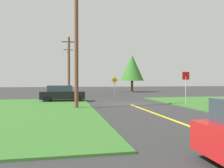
{
  "coord_description": "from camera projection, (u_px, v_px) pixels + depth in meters",
  "views": [
    {
      "loc": [
        -5.53,
        -20.25,
        2.08
      ],
      "look_at": [
        -0.53,
        4.8,
        1.72
      ],
      "focal_mm": 37.12,
      "sensor_mm": 36.0,
      "label": 1
    }
  ],
  "objects": [
    {
      "name": "utility_pole_mid",
      "position": [
        69.0,
        66.0,
        30.23
      ],
      "size": [
        1.8,
        0.29,
        7.79
      ],
      "color": "brown",
      "rests_on": "ground"
    },
    {
      "name": "stop_sign",
      "position": [
        186.0,
        82.0,
        20.27
      ],
      "size": [
        0.68,
        0.08,
        2.86
      ],
      "rotation": [
        0.0,
        0.0,
        3.2
      ],
      "color": "#9EA0A8",
      "rests_on": "ground"
    },
    {
      "name": "direction_sign",
      "position": [
        115.0,
        84.0,
        29.08
      ],
      "size": [
        0.9,
        0.13,
        2.63
      ],
      "color": "slate",
      "rests_on": "ground"
    },
    {
      "name": "utility_pole_far",
      "position": [
        68.0,
        68.0,
        43.32
      ],
      "size": [
        1.78,
        0.55,
        8.56
      ],
      "color": "brown",
      "rests_on": "ground"
    },
    {
      "name": "lane_stripe_center",
      "position": [
        165.0,
        117.0,
        13.12
      ],
      "size": [
        0.2,
        14.0,
        0.01
      ],
      "primitive_type": "cube",
      "color": "yellow",
      "rests_on": "ground"
    },
    {
      "name": "utility_pole_near",
      "position": [
        76.0,
        44.0,
        17.21
      ],
      "size": [
        1.76,
        0.65,
        9.33
      ],
      "color": "brown",
      "rests_on": "ground"
    },
    {
      "name": "ground_plane",
      "position": [
        128.0,
        104.0,
        20.97
      ],
      "size": [
        120.0,
        120.0,
        0.0
      ],
      "primitive_type": "plane",
      "color": "#313131"
    },
    {
      "name": "grass_verge_left",
      "position": [
        3.0,
        112.0,
        15.17
      ],
      "size": [
        12.0,
        20.0,
        0.08
      ],
      "primitive_type": "cube",
      "color": "#376E29",
      "rests_on": "ground"
    },
    {
      "name": "parked_car_near_building",
      "position": [
        62.0,
        94.0,
        23.03
      ],
      "size": [
        4.44,
        2.18,
        1.62
      ],
      "rotation": [
        0.0,
        0.0,
        -0.07
      ],
      "color": "black",
      "rests_on": "ground"
    },
    {
      "name": "oak_tree_left",
      "position": [
        132.0,
        68.0,
        42.9
      ],
      "size": [
        4.37,
        4.37,
        6.9
      ],
      "color": "brown",
      "rests_on": "ground"
    }
  ]
}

